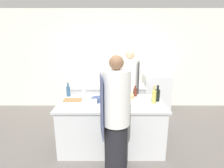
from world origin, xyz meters
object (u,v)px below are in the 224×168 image
bowl_mixing_large (99,99)px  bowl_wooden_salad (130,96)px  chef_at_stove (130,90)px  bowl_ceramic_blue (91,97)px  bottle_sauce (158,95)px  bottle_vinegar (85,91)px  bowl_prep_small (136,106)px  stockpot (130,82)px  bottle_wine (155,96)px  cup (96,102)px  bottle_olive_oil (136,92)px  bottle_cooking_oil (69,91)px  bottle_water (116,100)px  oven_range (157,93)px  chef_at_prep_near (116,119)px

bowl_mixing_large → bowl_wooden_salad: size_ratio=1.15×
chef_at_stove → bowl_ceramic_blue: size_ratio=8.59×
bottle_sauce → bowl_wooden_salad: size_ratio=1.62×
bottle_vinegar → bowl_prep_small: size_ratio=1.50×
bottle_vinegar → stockpot: 1.31m
bottle_wine → bottle_sauce: bearing=50.6°
bottle_vinegar → cup: (0.25, -0.41, -0.08)m
bottle_olive_oil → bottle_cooking_oil: size_ratio=0.76×
stockpot → bowl_prep_small: bearing=-91.7°
bottle_water → cup: (-0.35, 0.11, -0.07)m
bottle_cooking_oil → bowl_prep_small: 1.42m
oven_range → bottle_wine: 1.93m
bowl_wooden_salad → bottle_cooking_oil: bearing=174.7°
cup → stockpot: 1.47m
bowl_prep_small → stockpot: 1.49m
oven_range → bowl_prep_small: oven_range is taller
bottle_cooking_oil → bottle_sauce: size_ratio=0.93×
bottle_vinegar → bowl_ceramic_blue: bearing=-37.9°
bowl_ceramic_blue → bottle_cooking_oil: bearing=161.5°
bottle_water → cup: bearing=162.6°
chef_at_prep_near → bowl_prep_small: bearing=-48.3°
bowl_prep_small → bowl_ceramic_blue: size_ratio=1.04×
bottle_wine → bowl_wooden_salad: bottle_wine is taller
bowl_prep_small → bowl_ceramic_blue: bowl_prep_small is taller
bowl_mixing_large → bowl_wooden_salad: (0.58, 0.19, -0.01)m
bottle_sauce → bowl_wooden_salad: (-0.49, 0.17, -0.09)m
chef_at_prep_near → stockpot: (0.37, 1.88, 0.07)m
bottle_olive_oil → bottle_wine: 0.49m
bottle_wine → bowl_prep_small: bottle_wine is taller
oven_range → bottle_cooking_oil: (-2.12, -1.41, 0.47)m
bottle_water → bowl_ceramic_blue: 0.64m
bottle_wine → bottle_water: 0.71m
bowl_wooden_salad → stockpot: bearing=84.3°
bottle_sauce → bowl_prep_small: bottle_sauce is taller
bottle_sauce → bowl_mixing_large: size_ratio=1.41×
bottle_olive_oil → bottle_vinegar: bearing=-176.5°
bottle_water → bowl_mixing_large: (-0.30, 0.27, -0.07)m
bottle_sauce → stockpot: bottle_sauce is taller
chef_at_prep_near → bottle_water: size_ratio=6.29×
chef_at_prep_near → bowl_prep_small: (0.33, 0.39, 0.03)m
bottle_sauce → bowl_mixing_large: 1.08m
bowl_ceramic_blue → bowl_wooden_salad: bearing=2.9°
bottle_vinegar → bottle_sauce: bottle_vinegar is taller
bottle_sauce → bowl_ceramic_blue: (-1.25, 0.13, -0.08)m
bowl_wooden_salad → bottle_water: bearing=-121.4°
bottle_olive_oil → bowl_wooden_salad: 0.18m
bottle_water → stockpot: bearing=75.1°
bottle_olive_oil → bowl_wooden_salad: bottle_olive_oil is taller
chef_at_prep_near → cup: bearing=22.5°
bottle_wine → cup: (-1.04, -0.07, -0.08)m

